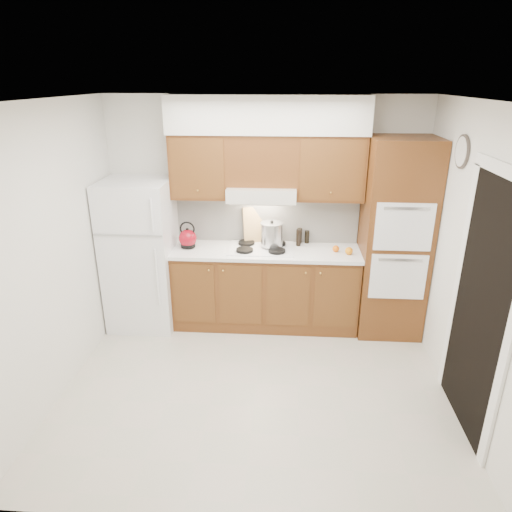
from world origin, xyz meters
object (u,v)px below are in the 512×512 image
(fridge, at_px, (141,255))
(oven_cabinet, at_px, (394,240))
(kettle, at_px, (188,238))
(stock_pot, at_px, (272,235))

(fridge, xyz_separation_m, oven_cabinet, (2.85, 0.03, 0.24))
(fridge, height_order, kettle, fridge)
(fridge, distance_m, oven_cabinet, 2.86)
(oven_cabinet, bearing_deg, fridge, -179.30)
(oven_cabinet, relative_size, stock_pot, 8.50)
(oven_cabinet, xyz_separation_m, stock_pot, (-1.35, 0.08, -0.00))
(kettle, bearing_deg, oven_cabinet, 19.98)
(fridge, height_order, stock_pot, fridge)
(oven_cabinet, height_order, kettle, oven_cabinet)
(oven_cabinet, height_order, stock_pot, oven_cabinet)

